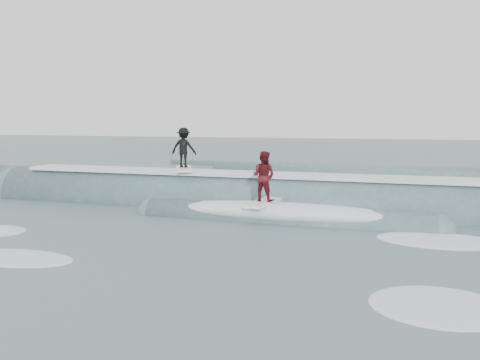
% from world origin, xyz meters
% --- Properties ---
extents(ground, '(160.00, 160.00, 0.00)m').
position_xyz_m(ground, '(0.00, 0.00, 0.00)').
color(ground, '#3D555A').
rests_on(ground, ground).
extents(breaking_wave, '(22.38, 3.99, 2.41)m').
position_xyz_m(breaking_wave, '(0.21, 5.18, 0.04)').
color(breaking_wave, '#3A5661').
rests_on(breaking_wave, ground).
extents(surfer_black, '(1.37, 2.04, 1.57)m').
position_xyz_m(surfer_black, '(-2.54, 5.44, 2.01)').
color(surfer_black, white).
rests_on(surfer_black, ground).
extents(surfer_red, '(0.85, 2.03, 1.65)m').
position_xyz_m(surfer_red, '(1.19, 3.24, 1.28)').
color(surfer_red, white).
rests_on(surfer_red, ground).
extents(whitewater, '(14.57, 7.17, 0.10)m').
position_xyz_m(whitewater, '(1.65, -1.21, 0.00)').
color(whitewater, white).
rests_on(whitewater, ground).
extents(far_swells, '(38.52, 8.65, 0.80)m').
position_xyz_m(far_swells, '(-1.95, 17.65, 0.00)').
color(far_swells, '#3A5661').
rests_on(far_swells, ground).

